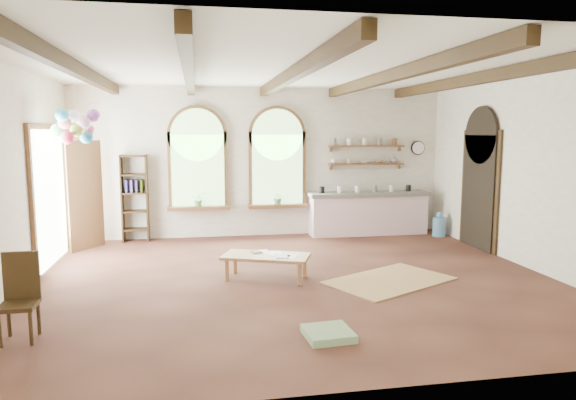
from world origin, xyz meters
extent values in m
plane|color=brown|center=(0.00, 0.00, 0.00)|extent=(8.00, 8.00, 0.00)
cube|color=brown|center=(-1.40, 3.44, 1.45)|extent=(1.24, 0.08, 1.64)
cylinder|color=brown|center=(-1.40, 3.44, 2.20)|extent=(1.24, 0.08, 1.24)
cube|color=#84BE72|center=(-1.40, 3.40, 1.45)|extent=(1.10, 0.04, 1.50)
cube|color=brown|center=(-1.40, 3.35, 0.66)|extent=(1.30, 0.28, 0.08)
cube|color=brown|center=(0.30, 3.44, 1.45)|extent=(1.24, 0.08, 1.64)
cylinder|color=brown|center=(0.30, 3.44, 2.20)|extent=(1.24, 0.08, 1.24)
cube|color=#84BE72|center=(0.30, 3.40, 1.45)|extent=(1.10, 0.04, 1.50)
cube|color=brown|center=(0.30, 3.35, 0.66)|extent=(1.30, 0.28, 0.08)
cube|color=brown|center=(-3.95, 1.80, 1.15)|extent=(0.10, 1.90, 2.50)
cube|color=black|center=(3.95, 1.50, 1.10)|extent=(0.10, 1.30, 2.40)
cube|color=beige|center=(2.30, 3.20, 0.43)|extent=(2.60, 0.55, 0.86)
cube|color=gray|center=(2.30, 3.20, 0.90)|extent=(2.68, 0.62, 0.08)
cube|color=brown|center=(2.30, 3.38, 1.55)|extent=(1.70, 0.24, 0.04)
cube|color=brown|center=(2.30, 3.38, 1.95)|extent=(1.70, 0.24, 0.04)
cylinder|color=black|center=(3.55, 3.45, 1.90)|extent=(0.32, 0.04, 0.32)
cube|color=#352511|center=(-2.95, 3.32, 0.90)|extent=(0.03, 0.32, 1.80)
cube|color=#352511|center=(-2.45, 3.32, 0.90)|extent=(0.03, 0.32, 1.80)
cube|color=tan|center=(-0.40, 0.10, 0.35)|extent=(1.45, 1.04, 0.05)
cube|color=tan|center=(-1.01, 0.11, 0.17)|extent=(0.06, 0.06, 0.33)
cube|color=tan|center=(0.05, -0.30, 0.17)|extent=(0.06, 0.06, 0.33)
cube|color=tan|center=(-0.85, 0.51, 0.17)|extent=(0.06, 0.06, 0.33)
cube|color=tan|center=(0.21, 0.10, 0.17)|extent=(0.06, 0.06, 0.33)
cube|color=#352511|center=(-3.36, -1.80, 0.40)|extent=(0.39, 0.39, 0.05)
cube|color=#352511|center=(-3.36, -1.63, 0.68)|extent=(0.38, 0.04, 0.56)
cube|color=tan|center=(1.44, -0.35, 0.01)|extent=(2.18, 1.88, 0.02)
cube|color=gray|center=(-0.03, -2.30, 0.04)|extent=(0.55, 0.55, 0.09)
cylinder|color=#568DB9|center=(3.75, 2.68, 0.21)|extent=(0.28, 0.28, 0.42)
sphere|color=#568DB9|center=(3.75, 2.68, 0.46)|extent=(0.15, 0.15, 0.15)
cylinder|color=#568DB9|center=(3.30, 3.20, 0.23)|extent=(0.31, 0.31, 0.47)
sphere|color=#568DB9|center=(3.30, 3.20, 0.52)|extent=(0.17, 0.17, 0.17)
cylinder|color=silver|center=(-3.40, 1.55, 2.78)|extent=(0.01, 0.01, 0.85)
sphere|color=#216C90|center=(-3.24, 1.60, 2.17)|extent=(0.22, 0.22, 0.22)
sphere|color=#DA4870|center=(-3.24, 1.72, 2.29)|extent=(0.22, 0.22, 0.22)
sphere|color=#DEFF35|center=(-3.34, 1.85, 2.41)|extent=(0.22, 0.22, 0.22)
sphere|color=white|center=(-3.45, 1.70, 2.53)|extent=(0.22, 0.22, 0.22)
sphere|color=orange|center=(-3.58, 1.70, 2.17)|extent=(0.22, 0.22, 0.22)
sphere|color=#48AA74|center=(-3.70, 1.61, 2.29)|extent=(0.22, 0.22, 0.22)
sphere|color=#C45C67|center=(-3.56, 1.50, 2.41)|extent=(0.22, 0.22, 0.22)
sphere|color=#36B5E7|center=(-3.56, 1.37, 2.53)|extent=(0.22, 0.22, 0.22)
sphere|color=#FF3860|center=(-3.46, 1.24, 2.17)|extent=(0.22, 0.22, 0.22)
sphere|color=#A9C846|center=(-3.35, 1.39, 2.29)|extent=(0.22, 0.22, 0.22)
sphere|color=#E3A7DA|center=(-3.22, 1.39, 2.41)|extent=(0.22, 0.22, 0.22)
sphere|color=#A254C5|center=(-3.10, 1.48, 2.53)|extent=(0.22, 0.22, 0.22)
imported|color=olive|center=(-0.60, 0.28, 0.39)|extent=(0.20, 0.25, 0.02)
cube|color=black|center=(-0.18, -0.04, 0.38)|extent=(0.19, 0.27, 0.01)
imported|color=#598C4C|center=(-1.40, 3.32, 0.85)|extent=(0.27, 0.23, 0.30)
imported|color=#598C4C|center=(0.30, 3.32, 0.85)|extent=(0.27, 0.23, 0.30)
imported|color=white|center=(1.55, 3.38, 1.62)|extent=(0.12, 0.10, 0.10)
imported|color=beige|center=(1.90, 3.38, 1.62)|extent=(0.10, 0.10, 0.09)
imported|color=beige|center=(2.25, 3.38, 1.60)|extent=(0.22, 0.22, 0.05)
imported|color=#8C664C|center=(2.60, 3.38, 1.60)|extent=(0.20, 0.20, 0.06)
imported|color=slate|center=(2.95, 3.38, 1.67)|extent=(0.18, 0.18, 0.19)
camera|label=1|loc=(-1.42, -7.57, 2.26)|focal=32.00mm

